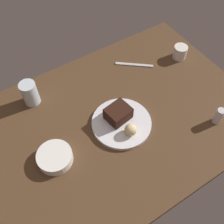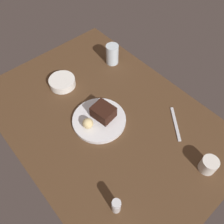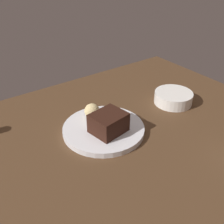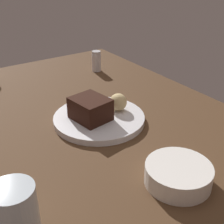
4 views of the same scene
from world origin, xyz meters
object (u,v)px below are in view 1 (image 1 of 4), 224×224
dessert_plate (121,123)px  bread_roll (130,130)px  side_bowl (55,157)px  salt_shaker (219,116)px  butter_knife (134,65)px  water_glass (30,93)px  coffee_cup (180,52)px  chocolate_cake_slice (119,113)px

dessert_plate → bread_roll: size_ratio=5.08×
side_bowl → salt_shaker: bearing=-17.4°
side_bowl → butter_knife: side_bowl is taller
water_glass → coffee_cup: 76.22cm
coffee_cup → butter_knife: coffee_cup is taller
butter_knife → chocolate_cake_slice: bearing=82.1°
bread_roll → dessert_plate: bearing=90.2°
salt_shaker → side_bowl: 69.25cm
water_glass → side_bowl: water_glass is taller
chocolate_cake_slice → butter_knife: (24.79, 23.37, -4.49)cm
dessert_plate → salt_shaker: size_ratio=3.17×
water_glass → butter_knife: (52.22, -5.88, -5.47)cm
water_glass → butter_knife: water_glass is taller
chocolate_cake_slice → coffee_cup: 50.09cm
salt_shaker → water_glass: 81.50cm
chocolate_cake_slice → butter_knife: size_ratio=0.52×
salt_shaker → water_glass: water_glass is taller
salt_shaker → chocolate_cake_slice: bearing=146.2°
dessert_plate → chocolate_cake_slice: 4.76cm
side_bowl → coffee_cup: bearing=13.1°
water_glass → coffee_cup: water_glass is taller
water_glass → coffee_cup: bearing=-10.2°
dessert_plate → side_bowl: size_ratio=1.84×
bread_roll → coffee_cup: (48.12, 24.89, -0.87)cm
bread_roll → chocolate_cake_slice: bearing=86.4°
bread_roll → side_bowl: bread_roll is taller
chocolate_cake_slice → side_bowl: 31.44cm
dessert_plate → salt_shaker: 41.10cm
chocolate_cake_slice → side_bowl: bearing=-175.2°
dessert_plate → bread_roll: bread_roll is taller
salt_shaker → side_bowl: salt_shaker is taller
butter_knife → side_bowl: bearing=63.7°
dessert_plate → water_glass: (-26.84, 31.95, 4.85)cm
dessert_plate → butter_knife: dessert_plate is taller
chocolate_cake_slice → coffee_cup: bearing=18.3°
coffee_cup → bread_roll: bearing=-152.6°
bread_roll → butter_knife: bread_roll is taller
water_glass → dessert_plate: bearing=-50.0°
side_bowl → butter_knife: (56.01, 25.98, -1.86)cm
chocolate_cake_slice → water_glass: water_glass is taller
bread_roll → coffee_cup: size_ratio=0.73×
salt_shaker → water_glass: bearing=139.8°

